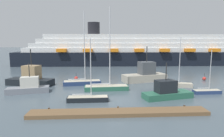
# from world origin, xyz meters

# --- Properties ---
(ground_plane) EXTENTS (600.00, 600.00, 0.00)m
(ground_plane) POSITION_xyz_m (0.00, 0.00, 0.00)
(ground_plane) COLOR #4C5B66
(dock_pier) EXTENTS (19.90, 2.26, 0.51)m
(dock_pier) POSITION_xyz_m (0.00, -4.88, 0.21)
(dock_pier) COLOR brown
(dock_pier) RESTS_ON ground_plane
(sailboat_0) EXTENTS (7.38, 2.41, 13.68)m
(sailboat_0) POSITION_xyz_m (-1.05, 6.27, 0.61)
(sailboat_0) COLOR #2D6B51
(sailboat_0) RESTS_ON ground_plane
(sailboat_1) EXTENTS (4.30, 1.37, 6.84)m
(sailboat_1) POSITION_xyz_m (14.60, 3.04, 0.36)
(sailboat_1) COLOR navy
(sailboat_1) RESTS_ON ground_plane
(sailboat_2) EXTENTS (5.68, 2.72, 8.88)m
(sailboat_2) POSITION_xyz_m (11.62, 7.93, 0.50)
(sailboat_2) COLOR #BCB29E
(sailboat_2) RESTS_ON ground_plane
(sailboat_3) EXTENTS (7.17, 2.85, 13.65)m
(sailboat_3) POSITION_xyz_m (-5.51, 10.54, 0.62)
(sailboat_3) COLOR navy
(sailboat_3) RESTS_ON ground_plane
(sailboat_4) EXTENTS (5.58, 1.54, 8.48)m
(sailboat_4) POSITION_xyz_m (-3.76, 0.10, 0.45)
(sailboat_4) COLOR black
(sailboat_4) RESTS_ON ground_plane
(fishing_boat_0) EXTENTS (6.63, 3.14, 4.79)m
(fishing_boat_0) POSITION_xyz_m (-13.45, 5.20, 0.93)
(fishing_boat_0) COLOR gray
(fishing_boat_0) RESTS_ON ground_plane
(fishing_boat_1) EXTENTS (9.10, 5.26, 6.75)m
(fishing_boat_1) POSITION_xyz_m (-15.09, 10.75, 1.24)
(fishing_boat_1) COLOR black
(fishing_boat_1) RESTS_ON ground_plane
(fishing_boat_2) EXTENTS (7.50, 3.93, 5.14)m
(fishing_boat_2) POSITION_xyz_m (7.44, 0.96, 0.94)
(fishing_boat_2) COLOR #2D6B51
(fishing_boat_2) RESTS_ON ground_plane
(fishing_boat_3) EXTENTS (9.51, 5.56, 7.16)m
(fishing_boat_3) POSITION_xyz_m (7.11, 13.19, 1.36)
(fishing_boat_3) COLOR #BCB29E
(fishing_boat_3) RESTS_ON ground_plane
(channel_buoy_0) EXTENTS (0.77, 0.77, 1.53)m
(channel_buoy_0) POSITION_xyz_m (-7.25, 15.32, 0.39)
(channel_buoy_0) COLOR red
(channel_buoy_0) RESTS_ON ground_plane
(channel_buoy_1) EXTENTS (0.66, 0.66, 1.59)m
(channel_buoy_1) POSITION_xyz_m (-16.58, 17.90, 0.34)
(channel_buoy_1) COLOR red
(channel_buoy_1) RESTS_ON ground_plane
(channel_buoy_2) EXTENTS (0.74, 0.74, 1.57)m
(channel_buoy_2) POSITION_xyz_m (19.89, 13.39, 0.37)
(channel_buoy_2) COLOR red
(channel_buoy_2) RESTS_ON ground_plane
(cruise_ship) EXTENTS (84.79, 14.66, 14.97)m
(cruise_ship) POSITION_xyz_m (10.71, 43.56, 4.80)
(cruise_ship) COLOR black
(cruise_ship) RESTS_ON ground_plane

